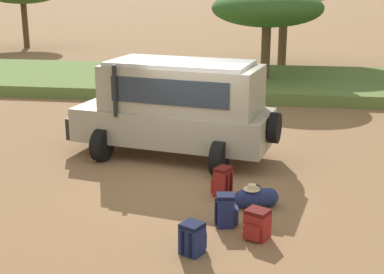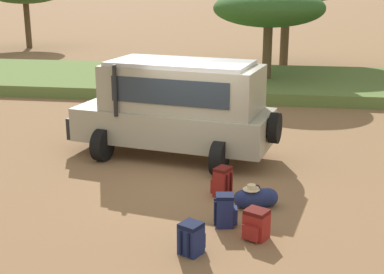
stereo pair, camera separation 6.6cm
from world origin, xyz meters
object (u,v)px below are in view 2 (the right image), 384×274
object	(u,v)px
backpack_beside_front_wheel	(222,182)
backpack_near_rear_wheel	(225,211)
safari_vehicle	(177,107)
backpack_outermost	(256,225)
acacia_tree_centre_back	(269,9)
backpack_cluster_center	(191,239)
duffel_bag_low_black_case	(256,198)

from	to	relation	value
backpack_beside_front_wheel	backpack_near_rear_wheel	xyz separation A→B (m)	(0.20, -1.42, -0.00)
safari_vehicle	backpack_outermost	xyz separation A→B (m)	(2.17, -4.31, -1.03)
acacia_tree_centre_back	backpack_outermost	bearing A→B (deg)	-89.40
safari_vehicle	backpack_near_rear_wheel	xyz separation A→B (m)	(1.60, -3.90, -1.00)
backpack_cluster_center	acacia_tree_centre_back	xyz separation A→B (m)	(0.88, 14.39, 2.99)
safari_vehicle	duffel_bag_low_black_case	size ratio (longest dim) A/B	6.27
safari_vehicle	backpack_near_rear_wheel	bearing A→B (deg)	-67.76
backpack_outermost	acacia_tree_centre_back	distance (m)	14.02
safari_vehicle	backpack_beside_front_wheel	world-z (taller)	safari_vehicle
backpack_near_rear_wheel	backpack_cluster_center	bearing A→B (deg)	-111.89
backpack_outermost	acacia_tree_centre_back	world-z (taller)	acacia_tree_centre_back
backpack_beside_front_wheel	backpack_outermost	xyz separation A→B (m)	(0.77, -1.83, -0.04)
backpack_cluster_center	backpack_outermost	xyz separation A→B (m)	(1.02, 0.70, -0.01)
backpack_beside_front_wheel	safari_vehicle	bearing A→B (deg)	119.37
backpack_near_rear_wheel	duffel_bag_low_black_case	world-z (taller)	backpack_near_rear_wheel
backpack_outermost	duffel_bag_low_black_case	distance (m)	1.37
backpack_cluster_center	acacia_tree_centre_back	size ratio (longest dim) A/B	0.12
backpack_outermost	backpack_cluster_center	bearing A→B (deg)	-145.69
safari_vehicle	backpack_near_rear_wheel	distance (m)	4.33
safari_vehicle	backpack_beside_front_wheel	distance (m)	3.02
safari_vehicle	acacia_tree_centre_back	size ratio (longest dim) A/B	1.22
backpack_cluster_center	acacia_tree_centre_back	bearing A→B (deg)	86.50
backpack_cluster_center	backpack_near_rear_wheel	bearing A→B (deg)	68.11
safari_vehicle	acacia_tree_centre_back	bearing A→B (deg)	77.80
backpack_outermost	acacia_tree_centre_back	size ratio (longest dim) A/B	0.12
backpack_near_rear_wheel	backpack_outermost	xyz separation A→B (m)	(0.58, -0.41, -0.04)
backpack_beside_front_wheel	duffel_bag_low_black_case	size ratio (longest dim) A/B	0.72
backpack_beside_front_wheel	backpack_near_rear_wheel	size ratio (longest dim) A/B	1.02
backpack_beside_front_wheel	backpack_cluster_center	distance (m)	2.54
backpack_cluster_center	backpack_outermost	bearing A→B (deg)	34.31
backpack_cluster_center	safari_vehicle	bearing A→B (deg)	102.91
acacia_tree_centre_back	safari_vehicle	bearing A→B (deg)	-102.20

